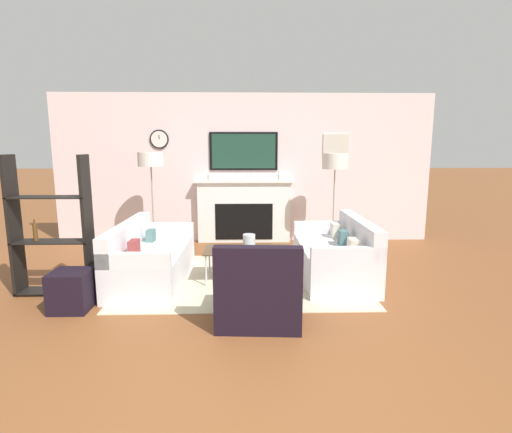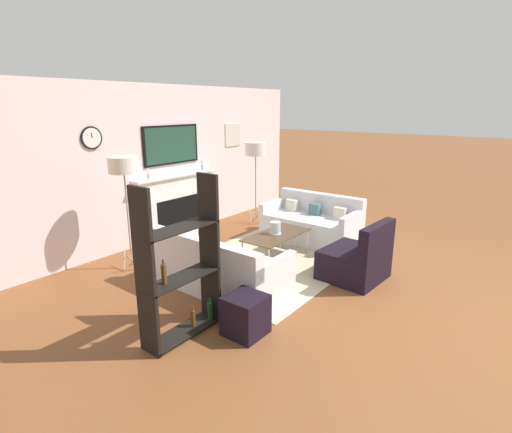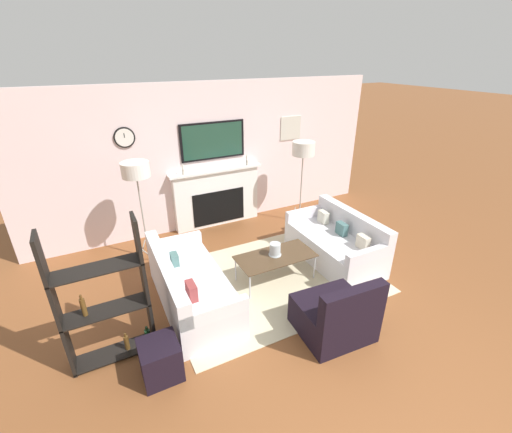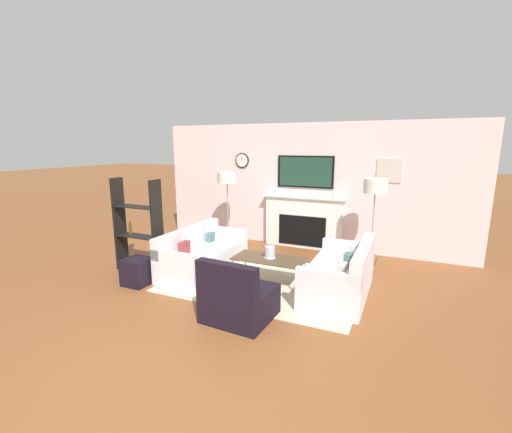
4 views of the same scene
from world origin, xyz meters
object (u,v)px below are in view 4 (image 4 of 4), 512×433
coffee_table (269,260)px  couch_right (341,276)px  armchair (238,300)px  shelf_unit (139,230)px  ottoman (137,272)px  hurricane_candle (270,253)px  floor_lamp_left (227,179)px  couch_left (202,256)px  floor_lamp_right (376,187)px

coffee_table → couch_right: bearing=1.8°
armchair → coffee_table: size_ratio=0.75×
shelf_unit → ottoman: (0.40, -0.52, -0.54)m
coffee_table → shelf_unit: shelf_unit is taller
couch_right → shelf_unit: bearing=-172.6°
armchair → ottoman: armchair is taller
hurricane_candle → coffee_table: bearing=-98.8°
hurricane_candle → floor_lamp_left: (-1.59, 1.48, 1.02)m
armchair → shelf_unit: shelf_unit is taller
hurricane_candle → ottoman: hurricane_candle is taller
shelf_unit → armchair: bearing=-19.8°
hurricane_candle → floor_lamp_left: size_ratio=0.12×
armchair → floor_lamp_left: size_ratio=0.52×
coffee_table → hurricane_candle: size_ratio=6.06×
hurricane_candle → ottoman: (-1.94, -0.96, -0.29)m
couch_left → coffee_table: 1.31m
floor_lamp_right → shelf_unit: 4.31m
couch_left → hurricane_candle: couch_left is taller
armchair → ottoman: 2.06m
armchair → coffee_table: 1.30m
couch_left → floor_lamp_left: bearing=100.6°
floor_lamp_left → couch_left: bearing=-79.4°
couch_right → shelf_unit: shelf_unit is taller
couch_left → shelf_unit: (-1.02, -0.45, 0.48)m
hurricane_candle → ottoman: 2.18m
ottoman → armchair: bearing=-10.1°
armchair → coffee_table: armchair is taller
shelf_unit → hurricane_candle: bearing=10.8°
shelf_unit → ottoman: shelf_unit is taller
couch_left → couch_right: size_ratio=1.11×
couch_left → floor_lamp_right: size_ratio=1.12×
coffee_table → shelf_unit: size_ratio=0.70×
coffee_table → floor_lamp_right: floor_lamp_right is taller
coffee_table → ottoman: ottoman is taller
hurricane_candle → couch_right: bearing=0.4°
hurricane_candle → shelf_unit: shelf_unit is taller
couch_right → shelf_unit: (-3.50, -0.45, 0.46)m
shelf_unit → floor_lamp_left: bearing=68.8°
coffee_table → hurricane_candle: bearing=81.2°
floor_lamp_right → shelf_unit: size_ratio=0.99×
coffee_table → hurricane_candle: (0.00, 0.03, 0.11)m
couch_right → hurricane_candle: 1.18m
couch_right → coffee_table: (-1.17, -0.04, 0.10)m
ottoman → coffee_table: bearing=25.8°
couch_left → floor_lamp_right: (2.75, 1.48, 1.22)m
couch_left → armchair: (1.40, -1.33, -0.00)m
ottoman → couch_right: bearing=17.3°
couch_right → couch_left: bearing=-180.0°
floor_lamp_left → shelf_unit: (-0.75, -1.93, -0.77)m
coffee_table → hurricane_candle: 0.11m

